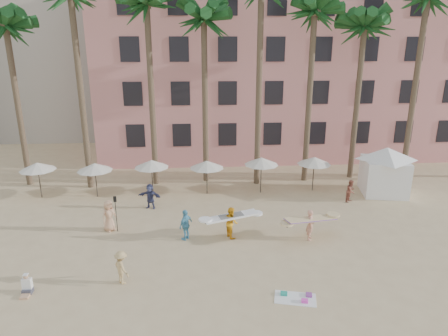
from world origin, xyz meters
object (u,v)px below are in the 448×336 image
pink_hotel (281,71)px  carrier_white (231,221)px  carrier_yellow (310,223)px  cabana (385,167)px

pink_hotel → carrier_white: bearing=-108.3°
pink_hotel → carrier_yellow: bearing=-96.4°
cabana → carrier_white: bearing=-152.2°
pink_hotel → carrier_yellow: (-2.36, -21.16, -6.99)m
cabana → carrier_yellow: size_ratio=1.65×
cabana → carrier_white: 13.43m
carrier_yellow → carrier_white: (-4.44, 0.61, -0.04)m
cabana → carrier_white: cabana is taller
carrier_yellow → carrier_white: 4.48m
pink_hotel → carrier_white: (-6.80, -20.55, -7.03)m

